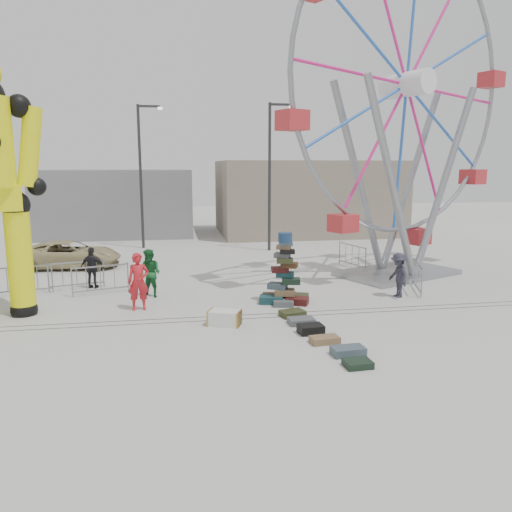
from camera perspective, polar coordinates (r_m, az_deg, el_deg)
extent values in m
plane|color=#9E9E99|center=(15.02, -0.11, -7.83)|extent=(90.00, 90.00, 0.00)
cube|color=#47443F|center=(15.58, -0.48, -7.14)|extent=(40.00, 0.04, 0.01)
cube|color=#47443F|center=(15.96, -0.71, -6.72)|extent=(40.00, 0.04, 0.01)
cube|color=gray|center=(35.41, 5.72, 6.71)|extent=(12.00, 8.00, 5.00)
cube|color=gray|center=(36.34, -15.48, 6.01)|extent=(10.00, 8.00, 4.40)
cylinder|color=#2D2D30|center=(27.61, 1.55, 8.88)|extent=(0.16, 0.16, 8.00)
cube|color=#2D2D30|center=(27.92, 2.85, 16.91)|extent=(1.20, 0.15, 0.12)
cube|color=silver|center=(28.04, 4.10, 16.66)|extent=(0.25, 0.25, 0.12)
cylinder|color=#2D2D30|center=(29.13, -13.04, 8.70)|extent=(0.16, 0.16, 8.00)
cube|color=#2D2D30|center=(29.28, -12.14, 16.39)|extent=(1.20, 0.15, 0.12)
cube|color=silver|center=(29.25, -10.91, 16.24)|extent=(0.25, 0.25, 0.12)
cube|color=#174147|center=(17.24, 1.75, -5.00)|extent=(0.91, 0.73, 0.26)
cube|color=#471413|center=(17.17, 4.72, -5.12)|extent=(0.89, 0.79, 0.24)
cube|color=#422915|center=(17.72, 1.92, -4.64)|extent=(0.74, 0.54, 0.22)
cube|color=#33391C|center=(17.65, 4.81, -4.70)|extent=(0.85, 0.72, 0.24)
cube|color=#53555A|center=(16.92, 3.15, -5.41)|extent=(0.74, 0.55, 0.20)
cube|color=black|center=(17.87, 3.41, -4.52)|extent=(0.78, 0.67, 0.22)
cube|color=olive|center=(17.28, 3.28, -4.15)|extent=(0.78, 0.62, 0.22)
cube|color=#42555F|center=(17.28, 2.47, -3.43)|extent=(0.77, 0.69, 0.20)
cube|color=black|center=(17.15, 4.02, -2.87)|extent=(0.68, 0.52, 0.20)
cube|color=#174147|center=(17.29, 3.34, -2.12)|extent=(0.70, 0.58, 0.18)
cube|color=#471413|center=(17.21, 2.74, -1.56)|extent=(0.60, 0.43, 0.18)
cube|color=#422915|center=(17.10, 3.82, -1.03)|extent=(0.66, 0.58, 0.18)
cube|color=#33391C|center=(16.99, 3.31, -0.53)|extent=(0.62, 0.48, 0.16)
cube|color=#53555A|center=(17.09, 3.01, 0.09)|extent=(0.63, 0.57, 0.16)
cube|color=black|center=(16.97, 3.60, 0.52)|extent=(0.55, 0.41, 0.14)
cube|color=olive|center=(17.01, 3.18, 1.02)|extent=(0.56, 0.48, 0.14)
cube|color=#42555F|center=(16.90, 3.43, 1.40)|extent=(0.49, 0.35, 0.12)
cylinder|color=navy|center=(16.90, 3.35, 2.15)|extent=(0.48, 0.48, 0.32)
sphere|color=black|center=(17.55, -24.97, -5.58)|extent=(0.83, 0.83, 0.83)
cylinder|color=#F4F70D|center=(17.21, -25.36, -0.51)|extent=(0.76, 0.76, 3.48)
sphere|color=black|center=(17.00, -25.81, 5.27)|extent=(0.87, 0.87, 0.87)
sphere|color=black|center=(17.09, -25.48, 15.22)|extent=(0.70, 0.70, 0.70)
cylinder|color=#F4F70D|center=(17.04, -24.43, 11.26)|extent=(1.04, 0.86, 2.45)
sphere|color=black|center=(17.05, -23.76, 7.27)|extent=(0.57, 0.57, 0.57)
cube|color=gray|center=(22.50, 15.82, -1.84)|extent=(5.73, 4.71, 0.20)
cylinder|color=gray|center=(20.26, 15.30, 7.91)|extent=(3.27, 1.65, 8.03)
cylinder|color=gray|center=(22.73, 20.65, 7.84)|extent=(3.27, 1.65, 8.03)
cylinder|color=gray|center=(21.48, 11.71, 8.17)|extent=(3.27, 1.65, 8.03)
cylinder|color=gray|center=(23.82, 17.17, 8.12)|extent=(3.27, 1.65, 8.03)
cylinder|color=white|center=(22.27, 16.85, 18.25)|extent=(1.78, 2.39, 0.99)
torus|color=gray|center=(22.27, 16.85, 18.25)|extent=(11.14, 5.03, 12.08)
cube|color=#B5262B|center=(22.26, 15.99, 1.65)|extent=(1.17, 1.17, 0.69)
cube|color=silver|center=(14.93, -3.61, -7.08)|extent=(1.08, 0.86, 0.44)
cube|color=#33391C|center=(15.82, 4.19, -6.56)|extent=(0.86, 0.71, 0.19)
cube|color=#53555A|center=(15.10, 5.21, -7.41)|extent=(0.79, 0.56, 0.18)
cube|color=black|center=(14.30, 6.28, -8.30)|extent=(0.74, 0.56, 0.25)
cube|color=olive|center=(13.62, 7.85, -9.46)|extent=(0.81, 0.51, 0.18)
cube|color=#42555F|center=(12.89, 10.48, -10.62)|extent=(0.87, 0.52, 0.21)
cube|color=black|center=(12.23, 11.56, -11.95)|extent=(0.67, 0.54, 0.17)
imported|color=red|center=(16.71, -13.28, -2.87)|extent=(0.72, 0.50, 1.90)
imported|color=#175E29|center=(18.27, -12.02, -1.95)|extent=(1.07, 1.01, 1.74)
imported|color=black|center=(20.19, -18.20, -1.30)|extent=(1.00, 0.60, 1.60)
imported|color=#242430|center=(18.59, 15.95, -2.13)|extent=(0.69, 1.08, 1.60)
imported|color=tan|center=(24.59, -20.53, 0.17)|extent=(4.75, 2.53, 1.27)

